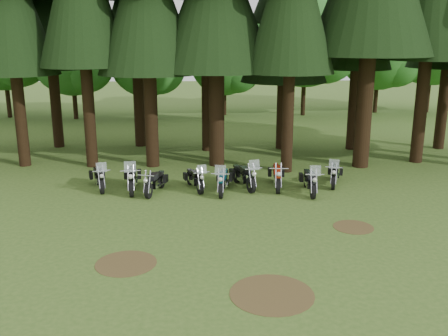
{
  "coord_description": "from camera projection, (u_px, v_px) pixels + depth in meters",
  "views": [
    {
      "loc": [
        -0.81,
        -15.48,
        6.41
      ],
      "look_at": [
        0.22,
        5.0,
        1.0
      ],
      "focal_mm": 40.0,
      "sensor_mm": 36.0,
      "label": 1
    }
  ],
  "objects": [
    {
      "name": "decid_3",
      "position": [
        149.0,
        61.0,
        39.52
      ],
      "size": [
        6.12,
        5.95,
        7.65
      ],
      "color": "black",
      "rests_on": "ground"
    },
    {
      "name": "decid_1",
      "position": [
        6.0,
        44.0,
        39.25
      ],
      "size": [
        7.91,
        7.69,
        9.88
      ],
      "color": "black",
      "rests_on": "ground"
    },
    {
      "name": "motorcycle_2",
      "position": [
        155.0,
        183.0,
        21.02
      ],
      "size": [
        0.72,
        2.13,
        0.89
      ],
      "rotation": [
        0.0,
        0.0,
        -0.27
      ],
      "color": "black",
      "rests_on": "ground"
    },
    {
      "name": "motorcycle_8",
      "position": [
        335.0,
        174.0,
        22.18
      ],
      "size": [
        0.97,
        2.22,
        1.42
      ],
      "rotation": [
        0.0,
        0.0,
        -0.32
      ],
      "color": "black",
      "rests_on": "ground"
    },
    {
      "name": "motorcycle_1",
      "position": [
        132.0,
        179.0,
        21.32
      ],
      "size": [
        0.57,
        2.52,
        1.58
      ],
      "rotation": [
        0.0,
        0.0,
        0.09
      ],
      "color": "black",
      "rests_on": "ground"
    },
    {
      "name": "motorcycle_0",
      "position": [
        99.0,
        178.0,
        21.57
      ],
      "size": [
        0.98,
        2.24,
        1.43
      ],
      "rotation": [
        0.0,
        0.0,
        0.32
      ],
      "color": "black",
      "rests_on": "ground"
    },
    {
      "name": "dirt_patch_1",
      "position": [
        353.0,
        227.0,
        17.33
      ],
      "size": [
        1.4,
        1.4,
        0.01
      ],
      "primitive_type": "cylinder",
      "color": "#4C3D1E",
      "rests_on": "ground"
    },
    {
      "name": "decid_4",
      "position": [
        228.0,
        62.0,
        41.01
      ],
      "size": [
        5.93,
        5.76,
        7.41
      ],
      "color": "black",
      "rests_on": "ground"
    },
    {
      "name": "ground",
      "position": [
        225.0,
        235.0,
        16.63
      ],
      "size": [
        120.0,
        120.0,
        0.0
      ],
      "primitive_type": "plane",
      "color": "#3B5B1F",
      "rests_on": "ground"
    },
    {
      "name": "decid_6",
      "position": [
        384.0,
        51.0,
        42.1
      ],
      "size": [
        7.06,
        6.86,
        8.82
      ],
      "color": "black",
      "rests_on": "ground"
    },
    {
      "name": "decid_2",
      "position": [
        75.0,
        56.0,
        38.79
      ],
      "size": [
        6.72,
        6.53,
        8.4
      ],
      "color": "black",
      "rests_on": "ground"
    },
    {
      "name": "dirt_patch_2",
      "position": [
        272.0,
        294.0,
        12.81
      ],
      "size": [
        2.2,
        2.2,
        0.01
      ],
      "primitive_type": "cylinder",
      "color": "#4C3D1E",
      "rests_on": "ground"
    },
    {
      "name": "motorcycle_5",
      "position": [
        244.0,
        177.0,
        21.74
      ],
      "size": [
        1.0,
        2.38,
        1.52
      ],
      "rotation": [
        0.0,
        0.0,
        0.3
      ],
      "color": "black",
      "rests_on": "ground"
    },
    {
      "name": "dirt_patch_0",
      "position": [
        126.0,
        263.0,
        14.55
      ],
      "size": [
        1.8,
        1.8,
        0.01
      ],
      "primitive_type": "cylinder",
      "color": "#4C3D1E",
      "rests_on": "ground"
    },
    {
      "name": "motorcycle_4",
      "position": [
        223.0,
        181.0,
        21.09
      ],
      "size": [
        0.64,
        2.35,
        1.48
      ],
      "rotation": [
        0.0,
        0.0,
        -0.15
      ],
      "color": "black",
      "rests_on": "ground"
    },
    {
      "name": "decid_5",
      "position": [
        311.0,
        39.0,
        40.27
      ],
      "size": [
        8.45,
        8.21,
        10.56
      ],
      "color": "black",
      "rests_on": "ground"
    },
    {
      "name": "pine_back_4",
      "position": [
        286.0,
        2.0,
        27.51
      ],
      "size": [
        4.94,
        4.94,
        13.78
      ],
      "color": "black",
      "rests_on": "ground"
    },
    {
      "name": "decid_7",
      "position": [
        439.0,
        39.0,
        41.89
      ],
      "size": [
        8.44,
        8.2,
        10.55
      ],
      "color": "black",
      "rests_on": "ground"
    },
    {
      "name": "motorcycle_3",
      "position": [
        195.0,
        179.0,
        21.51
      ],
      "size": [
        0.9,
        2.09,
        1.34
      ],
      "rotation": [
        0.0,
        0.0,
        0.31
      ],
      "color": "black",
      "rests_on": "ground"
    },
    {
      "name": "motorcycle_7",
      "position": [
        310.0,
        182.0,
        21.0
      ],
      "size": [
        0.46,
        2.36,
        1.48
      ],
      "rotation": [
        0.0,
        0.0,
        -0.05
      ],
      "color": "black",
      "rests_on": "ground"
    },
    {
      "name": "motorcycle_6",
      "position": [
        277.0,
        177.0,
        21.74
      ],
      "size": [
        0.43,
        2.44,
        0.99
      ],
      "rotation": [
        0.0,
        0.0,
        -0.09
      ],
      "color": "black",
      "rests_on": "ground"
    }
  ]
}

